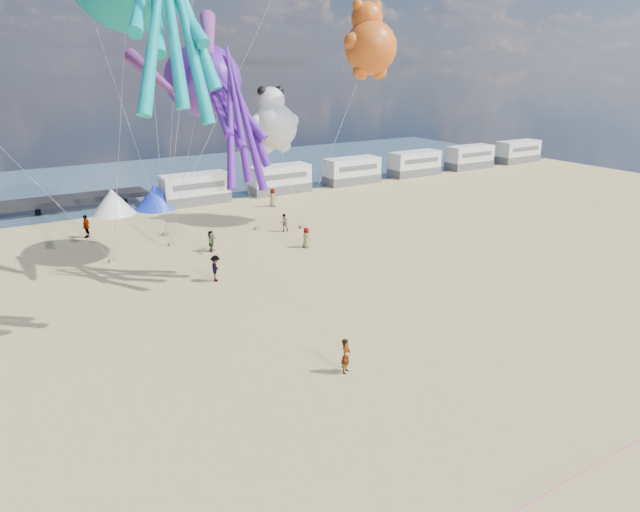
{
  "coord_description": "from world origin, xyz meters",
  "views": [
    {
      "loc": [
        -12.77,
        -13.99,
        13.44
      ],
      "look_at": [
        -0.4,
        6.0,
        5.43
      ],
      "focal_mm": 32.0,
      "sensor_mm": 36.0,
      "label": 1
    }
  ],
  "objects": [
    {
      "name": "motorhome_3",
      "position": [
        34.5,
        40.0,
        1.5
      ],
      "size": [
        6.6,
        2.5,
        3.0
      ],
      "primitive_type": "cube",
      "color": "silver",
      "rests_on": "ground"
    },
    {
      "name": "beachgoer_2",
      "position": [
        -0.37,
        18.83,
        0.87
      ],
      "size": [
        0.99,
        1.06,
        1.74
      ],
      "primitive_type": "imported",
      "rotation": [
        0.0,
        0.0,
        1.06
      ],
      "color": "#7F6659",
      "rests_on": "ground"
    },
    {
      "name": "ground",
      "position": [
        0.0,
        0.0,
        0.0
      ],
      "size": [
        120.0,
        120.0,
        0.0
      ],
      "primitive_type": "plane",
      "color": "tan",
      "rests_on": "ground"
    },
    {
      "name": "motorhome_1",
      "position": [
        15.5,
        40.0,
        1.5
      ],
      "size": [
        6.6,
        2.5,
        3.0
      ],
      "primitive_type": "cube",
      "color": "silver",
      "rests_on": "ground"
    },
    {
      "name": "motorhome_2",
      "position": [
        25.0,
        40.0,
        1.5
      ],
      "size": [
        6.6,
        2.5,
        3.0
      ],
      "primitive_type": "cube",
      "color": "silver",
      "rests_on": "ground"
    },
    {
      "name": "beachgoer_0",
      "position": [
        8.18,
        21.87,
        0.79
      ],
      "size": [
        0.48,
        0.64,
        1.57
      ],
      "primitive_type": "imported",
      "rotation": [
        0.0,
        0.0,
        1.77
      ],
      "color": "#7F6659",
      "rests_on": "ground"
    },
    {
      "name": "water",
      "position": [
        0.0,
        55.0,
        0.02
      ],
      "size": [
        120.0,
        120.0,
        0.0
      ],
      "primitive_type": "plane",
      "color": "#344F63",
      "rests_on": "ground"
    },
    {
      "name": "sandbag_d",
      "position": [
        7.17,
        28.3,
        0.11
      ],
      "size": [
        0.5,
        0.35,
        0.22
      ],
      "primitive_type": "cube",
      "color": "gray",
      "rests_on": "ground"
    },
    {
      "name": "kite_panda",
      "position": [
        10.08,
        30.35,
        8.24
      ],
      "size": [
        5.17,
        4.93,
        6.62
      ],
      "primitive_type": null,
      "rotation": [
        0.0,
        0.0,
        0.12
      ],
      "color": "silver"
    },
    {
      "name": "beachgoer_6",
      "position": [
        12.0,
        34.85,
        0.89
      ],
      "size": [
        0.71,
        0.78,
        1.78
      ],
      "primitive_type": "imported",
      "rotation": [
        0.0,
        0.0,
        2.13
      ],
      "color": "#7F6659",
      "rests_on": "ground"
    },
    {
      "name": "kite_octopus_purple",
      "position": [
        1.51,
        24.12,
        12.32
      ],
      "size": [
        6.59,
        10.62,
        11.29
      ],
      "primitive_type": null,
      "rotation": [
        0.0,
        0.0,
        0.26
      ],
      "color": "#541A9D"
    },
    {
      "name": "standing_person",
      "position": [
        0.31,
        4.92,
        0.84
      ],
      "size": [
        0.73,
        0.69,
        1.67
      ],
      "primitive_type": "imported",
      "rotation": [
        0.0,
        0.0,
        0.64
      ],
      "color": "tan",
      "rests_on": "ground"
    },
    {
      "name": "sandbag_c",
      "position": [
        10.66,
        26.69,
        0.11
      ],
      "size": [
        0.5,
        0.35,
        0.22
      ],
      "primitive_type": "cube",
      "color": "gray",
      "rests_on": "ground"
    },
    {
      "name": "beachgoer_1",
      "position": [
        8.82,
        26.65,
        0.76
      ],
      "size": [
        0.83,
        0.63,
        1.52
      ],
      "primitive_type": "imported",
      "rotation": [
        0.0,
        0.0,
        2.93
      ],
      "color": "#7F6659",
      "rests_on": "ground"
    },
    {
      "name": "motorhome_5",
      "position": [
        53.5,
        40.0,
        1.5
      ],
      "size": [
        6.6,
        2.5,
        3.0
      ],
      "primitive_type": "cube",
      "color": "silver",
      "rests_on": "ground"
    },
    {
      "name": "windsock_right",
      "position": [
        -2.35,
        22.24,
        12.78
      ],
      "size": [
        2.48,
        4.72,
        4.7
      ],
      "primitive_type": null,
      "rotation": [
        0.0,
        0.0,
        0.36
      ],
      "color": "red"
    },
    {
      "name": "motorhome_4",
      "position": [
        44.0,
        40.0,
        1.5
      ],
      "size": [
        6.6,
        2.5,
        3.0
      ],
      "primitive_type": "cube",
      "color": "silver",
      "rests_on": "ground"
    },
    {
      "name": "motorhome_0",
      "position": [
        6.0,
        40.0,
        1.5
      ],
      "size": [
        6.6,
        2.5,
        3.0
      ],
      "primitive_type": "cube",
      "color": "silver",
      "rests_on": "ground"
    },
    {
      "name": "sandbag_a",
      "position": [
        -5.18,
        26.25,
        0.11
      ],
      "size": [
        0.5,
        0.35,
        0.22
      ],
      "primitive_type": "cube",
      "color": "gray",
      "rests_on": "ground"
    },
    {
      "name": "sandbag_e",
      "position": [
        -0.0,
        30.74,
        0.11
      ],
      "size": [
        0.5,
        0.35,
        0.22
      ],
      "primitive_type": "cube",
      "color": "gray",
      "rests_on": "ground"
    },
    {
      "name": "sandbag_b",
      "position": [
        -0.41,
        27.76,
        0.11
      ],
      "size": [
        0.5,
        0.35,
        0.22
      ],
      "primitive_type": "cube",
      "color": "gray",
      "rests_on": "ground"
    },
    {
      "name": "beachgoer_3",
      "position": [
        -5.54,
        33.51,
        0.93
      ],
      "size": [
        1.26,
        1.38,
        1.86
      ],
      "primitive_type": "imported",
      "rotation": [
        0.0,
        0.0,
        4.09
      ],
      "color": "#7F6659",
      "rests_on": "ground"
    },
    {
      "name": "tent_blue",
      "position": [
        2.0,
        40.0,
        1.2
      ],
      "size": [
        4.0,
        4.0,
        2.4
      ],
      "primitive_type": "cone",
      "color": "#1933CC",
      "rests_on": "ground"
    },
    {
      "name": "windsock_mid",
      "position": [
        0.74,
        20.48,
        14.96
      ],
      "size": [
        2.89,
        5.42,
        5.42
      ],
      "primitive_type": null,
      "rotation": [
        0.0,
        0.0,
        -0.37
      ],
      "color": "red"
    },
    {
      "name": "beachgoer_4",
      "position": [
        1.67,
        24.81,
        0.8
      ],
      "size": [
        0.86,
        0.98,
        1.59
      ],
      "primitive_type": "imported",
      "rotation": [
        0.0,
        0.0,
        0.94
      ],
      "color": "#7F6659",
      "rests_on": "ground"
    },
    {
      "name": "kite_teddy_orange",
      "position": [
        16.23,
        25.17,
        14.55
      ],
      "size": [
        6.31,
        6.12,
        7.16
      ],
      "primitive_type": null,
      "rotation": [
        0.0,
        0.0,
        0.32
      ],
      "color": "#D95716"
    },
    {
      "name": "tent_white",
      "position": [
        -2.0,
        40.0,
        1.2
      ],
      "size": [
        4.0,
        4.0,
        2.4
      ],
      "primitive_type": "cone",
      "color": "white",
      "rests_on": "ground"
    },
    {
      "name": "rope_line",
      "position": [
        0.0,
        -5.0,
        0.02
      ],
      "size": [
        34.0,
        0.03,
        0.03
      ],
      "primitive_type": "cylinder",
      "rotation": [
        0.0,
        1.57,
        0.0
      ],
      "color": "#F2338C",
      "rests_on": "ground"
    }
  ]
}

